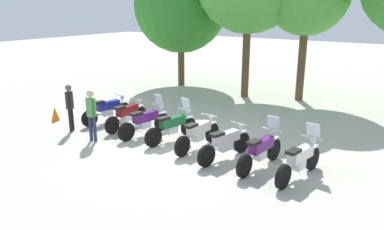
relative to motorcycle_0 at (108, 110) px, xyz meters
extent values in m
plane|color=#BCB7A8|center=(3.86, -0.43, -0.50)|extent=(80.00, 80.00, 0.00)
cylinder|color=black|center=(0.13, 0.73, -0.18)|extent=(0.21, 0.65, 0.64)
cylinder|color=black|center=(-0.14, -0.79, -0.18)|extent=(0.21, 0.65, 0.64)
cube|color=silver|center=(0.13, 0.73, 0.16)|extent=(0.18, 0.38, 0.04)
cube|color=navy|center=(0.01, 0.02, 0.17)|extent=(0.42, 0.98, 0.30)
cube|color=silver|center=(0.00, -0.03, -0.10)|extent=(0.29, 0.43, 0.24)
cube|color=black|center=(-0.06, -0.37, 0.36)|extent=(0.31, 0.48, 0.08)
cylinder|color=silver|center=(0.12, 0.65, 0.13)|extent=(0.09, 0.23, 0.64)
cylinder|color=silver|center=(0.10, 0.56, 0.47)|extent=(0.62, 0.14, 0.04)
sphere|color=silver|center=(0.12, 0.69, 0.35)|extent=(0.19, 0.19, 0.16)
cylinder|color=silver|center=(-0.21, -0.30, -0.16)|extent=(0.19, 0.70, 0.07)
cylinder|color=black|center=(1.06, 0.65, -0.18)|extent=(0.13, 0.64, 0.64)
cylinder|color=black|center=(1.14, -0.90, -0.18)|extent=(0.13, 0.64, 0.64)
cube|color=silver|center=(1.06, 0.65, 0.16)|extent=(0.14, 0.37, 0.04)
cube|color=maroon|center=(1.10, -0.07, 0.17)|extent=(0.31, 0.96, 0.30)
cube|color=silver|center=(1.10, -0.12, -0.10)|extent=(0.24, 0.41, 0.24)
cube|color=black|center=(1.12, -0.47, 0.36)|extent=(0.26, 0.45, 0.08)
cylinder|color=silver|center=(1.07, 0.56, 0.13)|extent=(0.06, 0.23, 0.64)
cylinder|color=silver|center=(1.07, 0.47, 0.47)|extent=(0.62, 0.07, 0.04)
sphere|color=silver|center=(1.06, 0.60, 0.35)|extent=(0.17, 0.17, 0.16)
cylinder|color=silver|center=(0.96, -0.43, -0.16)|extent=(0.10, 0.70, 0.07)
cylinder|color=black|center=(2.35, 0.37, -0.18)|extent=(0.22, 0.65, 0.64)
cylinder|color=black|center=(2.06, -1.15, -0.18)|extent=(0.22, 0.65, 0.64)
cube|color=silver|center=(2.35, 0.37, 0.16)|extent=(0.19, 0.38, 0.04)
cube|color=#59196B|center=(2.21, -0.34, 0.17)|extent=(0.44, 0.98, 0.30)
cube|color=silver|center=(2.20, -0.39, -0.10)|extent=(0.29, 0.43, 0.24)
cube|color=black|center=(2.14, -0.73, 0.36)|extent=(0.32, 0.48, 0.08)
cylinder|color=silver|center=(2.33, 0.28, 0.13)|extent=(0.09, 0.23, 0.64)
cylinder|color=silver|center=(2.32, 0.20, 0.47)|extent=(0.62, 0.15, 0.04)
sphere|color=silver|center=(2.34, 0.32, 0.35)|extent=(0.19, 0.19, 0.16)
cylinder|color=silver|center=(1.99, -0.65, -0.16)|extent=(0.20, 0.70, 0.07)
cube|color=silver|center=(2.33, 0.26, 0.67)|extent=(0.38, 0.20, 0.39)
cylinder|color=black|center=(3.47, 0.44, -0.18)|extent=(0.23, 0.65, 0.64)
cylinder|color=black|center=(3.14, -1.07, -0.18)|extent=(0.23, 0.65, 0.64)
cube|color=silver|center=(3.47, 0.44, 0.16)|extent=(0.19, 0.38, 0.04)
cube|color=#1E6033|center=(3.32, -0.27, 0.17)|extent=(0.45, 0.98, 0.30)
cube|color=silver|center=(3.31, -0.31, -0.10)|extent=(0.30, 0.44, 0.24)
cube|color=black|center=(3.23, -0.66, 0.36)|extent=(0.33, 0.48, 0.08)
cylinder|color=silver|center=(3.45, 0.36, 0.13)|extent=(0.10, 0.23, 0.64)
cylinder|color=silver|center=(3.43, 0.27, 0.47)|extent=(0.61, 0.16, 0.04)
sphere|color=silver|center=(3.46, 0.40, 0.35)|extent=(0.19, 0.19, 0.16)
cylinder|color=silver|center=(3.09, -0.57, -0.16)|extent=(0.21, 0.70, 0.07)
cube|color=silver|center=(3.44, 0.33, 0.67)|extent=(0.38, 0.20, 0.39)
cylinder|color=black|center=(4.46, 0.36, -0.18)|extent=(0.14, 0.65, 0.64)
cylinder|color=black|center=(4.36, -1.19, -0.18)|extent=(0.14, 0.65, 0.64)
cube|color=silver|center=(4.46, 0.36, 0.16)|extent=(0.14, 0.37, 0.04)
cube|color=silver|center=(4.41, -0.36, 0.17)|extent=(0.32, 0.97, 0.30)
cube|color=silver|center=(4.41, -0.41, -0.10)|extent=(0.25, 0.41, 0.24)
cube|color=black|center=(4.39, -0.76, 0.36)|extent=(0.27, 0.45, 0.08)
cylinder|color=silver|center=(4.45, 0.27, 0.13)|extent=(0.06, 0.23, 0.64)
cylinder|color=silver|center=(4.45, 0.18, 0.47)|extent=(0.62, 0.08, 0.04)
sphere|color=silver|center=(4.46, 0.31, 0.35)|extent=(0.17, 0.17, 0.16)
cylinder|color=silver|center=(4.23, -0.70, -0.16)|extent=(0.12, 0.70, 0.07)
cylinder|color=black|center=(5.68, 0.09, -0.18)|extent=(0.24, 0.65, 0.64)
cylinder|color=black|center=(5.34, -1.42, -0.18)|extent=(0.24, 0.65, 0.64)
cube|color=silver|center=(5.68, 0.09, 0.16)|extent=(0.19, 0.38, 0.04)
cube|color=silver|center=(5.52, -0.62, 0.17)|extent=(0.46, 0.98, 0.30)
cube|color=silver|center=(5.51, -0.67, -0.10)|extent=(0.30, 0.44, 0.24)
cube|color=black|center=(5.44, -1.01, 0.36)|extent=(0.33, 0.48, 0.08)
cylinder|color=silver|center=(5.66, 0.00, 0.13)|extent=(0.10, 0.23, 0.64)
cylinder|color=silver|center=(5.64, -0.09, 0.47)|extent=(0.61, 0.17, 0.04)
sphere|color=silver|center=(5.67, 0.04, 0.35)|extent=(0.19, 0.19, 0.16)
cylinder|color=silver|center=(5.29, -0.92, -0.16)|extent=(0.22, 0.70, 0.07)
cylinder|color=black|center=(6.71, 0.10, -0.18)|extent=(0.18, 0.65, 0.64)
cylinder|color=black|center=(6.52, -1.44, -0.18)|extent=(0.18, 0.65, 0.64)
cube|color=silver|center=(6.71, 0.10, 0.16)|extent=(0.16, 0.37, 0.04)
cube|color=#59196B|center=(6.62, -0.62, 0.17)|extent=(0.37, 0.97, 0.30)
cube|color=silver|center=(6.61, -0.67, -0.10)|extent=(0.27, 0.42, 0.24)
cube|color=black|center=(6.57, -1.02, 0.36)|extent=(0.29, 0.47, 0.08)
cylinder|color=silver|center=(6.70, 0.01, 0.13)|extent=(0.08, 0.23, 0.64)
cylinder|color=silver|center=(6.69, -0.08, 0.47)|extent=(0.62, 0.11, 0.04)
sphere|color=silver|center=(6.70, 0.05, 0.35)|extent=(0.18, 0.18, 0.16)
cylinder|color=silver|center=(6.42, -0.95, -0.16)|extent=(0.15, 0.70, 0.07)
cube|color=silver|center=(6.69, -0.02, 0.67)|extent=(0.37, 0.17, 0.39)
cylinder|color=black|center=(7.84, 0.05, -0.18)|extent=(0.20, 0.65, 0.64)
cylinder|color=black|center=(7.59, -1.48, -0.18)|extent=(0.20, 0.65, 0.64)
cube|color=silver|center=(7.84, 0.05, 0.16)|extent=(0.18, 0.37, 0.04)
cube|color=silver|center=(7.73, -0.67, 0.17)|extent=(0.41, 0.98, 0.30)
cube|color=silver|center=(7.72, -0.72, -0.10)|extent=(0.28, 0.43, 0.24)
cube|color=black|center=(7.66, -1.06, 0.36)|extent=(0.31, 0.47, 0.08)
cylinder|color=silver|center=(7.83, -0.04, 0.13)|extent=(0.09, 0.23, 0.64)
cylinder|color=silver|center=(7.81, -0.13, 0.47)|extent=(0.62, 0.14, 0.04)
sphere|color=silver|center=(7.84, 0.00, 0.35)|extent=(0.18, 0.18, 0.16)
cylinder|color=silver|center=(7.51, -0.98, -0.16)|extent=(0.18, 0.70, 0.07)
cube|color=silver|center=(7.82, -0.07, 0.67)|extent=(0.38, 0.19, 0.39)
cylinder|color=black|center=(-0.27, -1.55, -0.09)|extent=(0.15, 0.15, 0.82)
cylinder|color=black|center=(-0.35, -1.40, -0.09)|extent=(0.15, 0.15, 0.82)
cube|color=#262628|center=(-0.31, -1.47, 0.63)|extent=(0.28, 0.29, 0.62)
cylinder|color=#262628|center=(-0.23, -1.61, 0.65)|extent=(0.11, 0.11, 0.59)
cylinder|color=#262628|center=(-0.39, -1.33, 0.65)|extent=(0.11, 0.11, 0.59)
sphere|color=brown|center=(-0.31, -1.47, 1.08)|extent=(0.30, 0.30, 0.22)
cylinder|color=#232D4C|center=(1.21, -1.75, -0.08)|extent=(0.13, 0.13, 0.84)
cylinder|color=#232D4C|center=(1.05, -1.77, -0.08)|extent=(0.13, 0.13, 0.84)
cube|color=#4C8C47|center=(1.13, -1.76, 0.65)|extent=(0.25, 0.23, 0.63)
cylinder|color=#4C8C47|center=(1.29, -1.73, 0.67)|extent=(0.09, 0.09, 0.60)
cylinder|color=#4C8C47|center=(0.97, -1.78, 0.67)|extent=(0.09, 0.09, 0.60)
sphere|color=#DBAD89|center=(1.13, -1.76, 1.11)|extent=(0.26, 0.26, 0.23)
cylinder|color=brown|center=(-1.76, 7.34, 0.79)|extent=(0.36, 0.36, 2.58)
sphere|color=#2D7A28|center=(-1.76, 7.34, 3.83)|extent=(5.02, 5.02, 5.02)
cylinder|color=brown|center=(2.46, 6.82, 1.39)|extent=(0.36, 0.36, 3.79)
cylinder|color=brown|center=(4.95, 7.60, 1.28)|extent=(0.36, 0.36, 3.57)
cone|color=orange|center=(-1.87, -1.01, -0.23)|extent=(0.32, 0.32, 0.55)
camera|label=1|loc=(10.37, -9.59, 3.82)|focal=34.81mm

